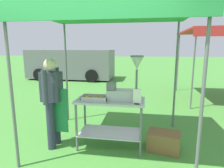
% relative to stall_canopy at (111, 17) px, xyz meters
% --- Properties ---
extents(ground_plane, '(70.00, 70.00, 0.00)m').
position_rel_stall_canopy_xyz_m(ground_plane, '(-0.29, 4.98, -2.29)').
color(ground_plane, '#478E38').
extents(stall_canopy, '(2.74, 2.18, 2.39)m').
position_rel_stall_canopy_xyz_m(stall_canopy, '(0.00, 0.00, 0.00)').
color(stall_canopy, slate).
rests_on(stall_canopy, ground).
extents(donut_cart, '(1.20, 0.60, 0.89)m').
position_rel_stall_canopy_xyz_m(donut_cart, '(-0.00, -0.10, -1.64)').
color(donut_cart, '#B7B7BC').
rests_on(donut_cart, ground).
extents(donut_tray, '(0.47, 0.28, 0.07)m').
position_rel_stall_canopy_xyz_m(donut_tray, '(-0.26, -0.16, -1.38)').
color(donut_tray, '#B7B7BC').
rests_on(donut_tray, donut_cart).
extents(donut_fryer, '(0.61, 0.28, 0.77)m').
position_rel_stall_canopy_xyz_m(donut_fryer, '(0.27, -0.10, -1.16)').
color(donut_fryer, '#B7B7BC').
rests_on(donut_fryer, donut_cart).
extents(menu_sign, '(0.13, 0.05, 0.25)m').
position_rel_stall_canopy_xyz_m(menu_sign, '(0.47, -0.31, -1.30)').
color(menu_sign, black).
rests_on(menu_sign, donut_cart).
extents(vendor, '(0.45, 0.53, 1.61)m').
position_rel_stall_canopy_xyz_m(vendor, '(-1.02, -0.24, -1.39)').
color(vendor, '#2D3347').
rests_on(vendor, ground).
extents(supply_crate, '(0.61, 0.48, 0.33)m').
position_rel_stall_canopy_xyz_m(supply_crate, '(0.95, -0.08, -2.13)').
color(supply_crate, brown).
rests_on(supply_crate, ground).
extents(van_grey, '(4.87, 2.15, 1.69)m').
position_rel_stall_canopy_xyz_m(van_grey, '(-3.62, 7.38, -1.42)').
color(van_grey, slate).
rests_on(van_grey, ground).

